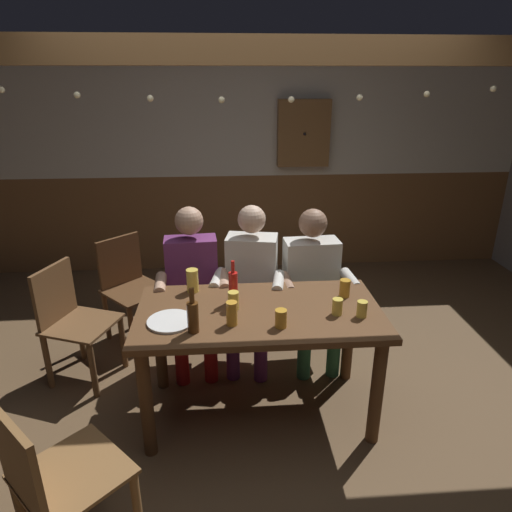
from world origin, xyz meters
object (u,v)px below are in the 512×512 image
Objects in this scene: person_0 at (192,283)px; bottle_1 at (233,286)px; bottle_0 at (193,315)px; pint_glass_2 at (281,318)px; pint_glass_3 at (362,309)px; pint_glass_4 at (345,288)px; pint_glass_6 at (232,313)px; person_2 at (313,280)px; chair_empty_near_right at (72,320)px; wall_dart_cabinet at (304,133)px; person_1 at (251,280)px; dining_table at (259,328)px; pint_glass_1 at (337,307)px; chair_empty_near_left at (54,481)px; chair_empty_far_end at (130,285)px; pint_glass_5 at (192,281)px; plate_0 at (171,321)px; pint_glass_0 at (233,301)px.

person_0 reaches higher than bottle_1.
pint_glass_2 is at bearing 1.86° from bottle_0.
pint_glass_4 reaches higher than pint_glass_3.
pint_glass_6 is (-0.78, -0.04, 0.02)m from pint_glass_3.
chair_empty_near_right is at bearing 0.61° from person_2.
person_1 is at bearing -110.45° from wall_dart_cabinet.
person_0 reaches higher than dining_table.
chair_empty_near_left is at bearing -149.36° from pint_glass_1.
person_0 is 0.62m from bottle_1.
person_1 is 0.96m from bottle_0.
pint_glass_5 is at bearing 83.98° from chair_empty_far_end.
pint_glass_6 is at bearing 88.97° from person_1.
chair_empty_near_right is 5.98× the size of pint_glass_6.
pint_glass_2 reaches higher than plate_0.
person_1 is at bearing 116.41° from chair_empty_near_right.
bottle_0 is at bearing 96.79° from chair_empty_near_left.
pint_glass_0 reaches higher than chair_empty_near_right.
pint_glass_4 is (0.73, 0.03, -0.05)m from bottle_1.
pint_glass_4 is at bearing 151.11° from person_0.
pint_glass_1 is at bearing 6.90° from pint_glass_6.
pint_glass_2 is (1.09, 0.73, 0.35)m from chair_empty_near_left.
chair_empty_far_end is at bearing 133.55° from dining_table.
dining_table is 12.94× the size of pint_glass_4.
person_0 is at bearing 120.32° from bottle_1.
pint_glass_6 is at bearing -107.82° from wall_dart_cabinet.
pint_glass_1 is 0.65m from pint_glass_6.
wall_dart_cabinet reaches higher than pint_glass_3.
pint_glass_6 is (-0.01, -0.19, 0.01)m from pint_glass_0.
bottle_0 reaches higher than pint_glass_6.
bottle_0 is 1.72× the size of pint_glass_5.
chair_empty_near_right is 7.51× the size of pint_glass_0.
bottle_1 is 0.73m from pint_glass_4.
chair_empty_far_end is at bearing -12.98° from person_1.
chair_empty_far_end is 7.47× the size of pint_glass_4.
chair_empty_near_left is 2.01m from chair_empty_far_end.
pint_glass_6 is (-0.17, -0.16, 0.20)m from dining_table.
chair_empty_near_right is 7.47× the size of pint_glass_4.
chair_empty_far_end reaches higher than pint_glass_3.
bottle_0 is at bearing -111.55° from wall_dart_cabinet.
chair_empty_far_end is at bearing 112.17° from plate_0.
person_2 is at bearing 51.35° from pint_glass_6.
person_0 reaches higher than bottle_0.
bottle_1 is 2.76× the size of pint_glass_1.
bottle_1 is 0.11m from pint_glass_0.
person_0 is at bearing 11.22° from person_1.
pint_glass_2 is (0.50, 0.02, -0.05)m from bottle_0.
bottle_0 is at bearing 76.54° from person_1.
person_0 is 0.44m from person_1.
chair_empty_near_right is at bearing 157.73° from pint_glass_0.
chair_empty_near_left is at bearing -118.11° from plate_0.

